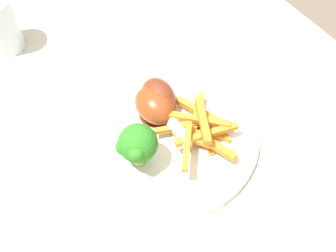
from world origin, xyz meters
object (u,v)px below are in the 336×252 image
at_px(dining_table, 151,181).
at_px(chicken_drumstick_near, 156,107).
at_px(carrot_fries_pile, 201,129).
at_px(dinner_plate, 168,136).
at_px(chicken_drumstick_extra, 160,98).
at_px(chicken_drumstick_far, 158,106).
at_px(broccoli_floret_front, 137,145).

xyz_separation_m(dining_table, chicken_drumstick_near, (-0.04, 0.04, 0.14)).
bearing_deg(carrot_fries_pile, chicken_drumstick_near, -153.50).
relative_size(dinner_plate, carrot_fries_pile, 1.98).
distance_m(carrot_fries_pile, chicken_drumstick_extra, 0.09).
relative_size(carrot_fries_pile, chicken_drumstick_far, 1.23).
relative_size(dining_table, broccoli_floret_front, 14.04).
relative_size(dinner_plate, chicken_drumstick_extra, 2.26).
height_order(dining_table, carrot_fries_pile, carrot_fries_pile).
distance_m(broccoli_floret_front, carrot_fries_pile, 0.11).
xyz_separation_m(chicken_drumstick_far, chicken_drumstick_extra, (-0.01, 0.01, 0.00)).
bearing_deg(carrot_fries_pile, chicken_drumstick_far, -156.51).
bearing_deg(broccoli_floret_front, dinner_plate, 106.50).
relative_size(carrot_fries_pile, chicken_drumstick_near, 1.12).
relative_size(dining_table, chicken_drumstick_near, 8.48).
xyz_separation_m(dining_table, carrot_fries_pile, (0.03, 0.07, 0.14)).
bearing_deg(dinner_plate, broccoli_floret_front, -73.50).
bearing_deg(chicken_drumstick_extra, dinner_plate, -19.32).
height_order(dining_table, chicken_drumstick_near, chicken_drumstick_near).
distance_m(dinner_plate, chicken_drumstick_far, 0.05).
bearing_deg(dining_table, chicken_drumstick_far, 131.62).
distance_m(chicken_drumstick_near, chicken_drumstick_far, 0.00).
distance_m(dining_table, chicken_drumstick_extra, 0.16).
bearing_deg(chicken_drumstick_far, dining_table, -48.38).
height_order(broccoli_floret_front, chicken_drumstick_near, broccoli_floret_front).
xyz_separation_m(dinner_plate, chicken_drumstick_near, (-0.04, 0.00, 0.03)).
height_order(broccoli_floret_front, carrot_fries_pile, broccoli_floret_front).
relative_size(broccoli_floret_front, chicken_drumstick_near, 0.60).
xyz_separation_m(broccoli_floret_front, carrot_fries_pile, (0.01, 0.10, -0.03)).
height_order(dining_table, chicken_drumstick_far, chicken_drumstick_far).
relative_size(broccoli_floret_front, chicken_drumstick_extra, 0.62).
relative_size(dinner_plate, chicken_drumstick_far, 2.43).
bearing_deg(carrot_fries_pile, dinner_plate, -129.89).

